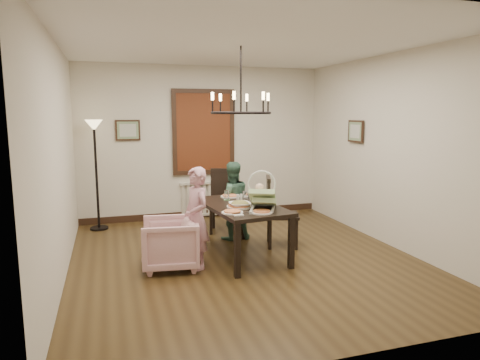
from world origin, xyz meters
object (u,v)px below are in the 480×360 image
elderly_woman (196,227)px  baby_bouncer (263,196)px  chair_far (223,201)px  floor_lamp (97,177)px  chair_right (282,211)px  drinking_glass (250,198)px  dining_table (241,211)px  armchair (170,243)px  seated_man (232,207)px

elderly_woman → baby_bouncer: 0.93m
chair_far → floor_lamp: bearing=178.5°
chair_far → baby_bouncer: size_ratio=1.98×
chair_right → drinking_glass: size_ratio=7.64×
dining_table → drinking_glass: (0.15, 0.05, 0.15)m
dining_table → floor_lamp: bearing=125.7°
chair_right → armchair: 1.77m
chair_far → chair_right: bearing=-37.9°
chair_right → armchair: size_ratio=1.49×
seated_man → floor_lamp: size_ratio=0.56×
drinking_glass → elderly_woman: bearing=-159.0°
armchair → floor_lamp: 2.44m
seated_man → floor_lamp: 2.37m
baby_bouncer → floor_lamp: (-2.08, 2.38, 0.01)m
chair_right → elderly_woman: bearing=128.9°
elderly_woman → floor_lamp: floor_lamp is taller
baby_bouncer → drinking_glass: bearing=119.4°
dining_table → drinking_glass: size_ratio=11.93×
chair_far → chair_right: (0.63, -1.00, 0.00)m
armchair → baby_bouncer: bearing=88.5°
elderly_woman → baby_bouncer: (0.85, -0.10, 0.36)m
armchair → seated_man: 1.48m
chair_right → baby_bouncer: bearing=157.5°
dining_table → chair_right: (0.72, 0.25, -0.11)m
chair_right → armchair: (-1.71, -0.42, -0.20)m
seated_man → baby_bouncer: bearing=93.9°
dining_table → drinking_glass: 0.22m
elderly_woman → floor_lamp: bearing=-167.2°
chair_far → seated_man: chair_far is taller
drinking_glass → floor_lamp: floor_lamp is taller
chair_far → dining_table: bearing=-74.2°
drinking_glass → floor_lamp: size_ratio=0.08×
elderly_woman → floor_lamp: 2.61m
baby_bouncer → dining_table: bearing=142.3°
dining_table → armchair: (-0.99, -0.17, -0.32)m
armchair → baby_bouncer: (1.18, -0.18, 0.57)m
chair_right → floor_lamp: size_ratio=0.58×
chair_right → elderly_woman: size_ratio=0.98×
floor_lamp → chair_far: bearing=-21.3°
chair_right → chair_far: bearing=50.9°
dining_table → drinking_glass: bearing=12.0°
floor_lamp → baby_bouncer: bearing=-48.9°
armchair → elderly_woman: 0.40m
seated_man → drinking_glass: size_ratio=7.35×
chair_right → baby_bouncer: baby_bouncer is taller
armchair → drinking_glass: bearing=108.6°
armchair → chair_far: bearing=150.0°
chair_far → drinking_glass: (0.06, -1.19, 0.27)m
seated_man → baby_bouncer: size_ratio=1.91×
armchair → seated_man: seated_man is taller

